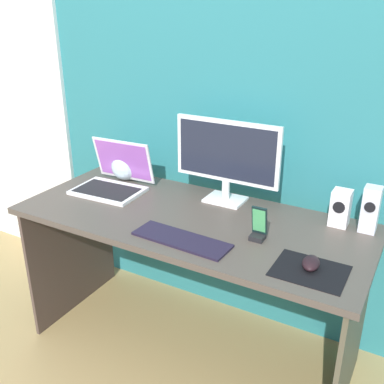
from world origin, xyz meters
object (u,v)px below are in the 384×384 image
(monitor, at_px, (227,157))
(phone_in_dock, at_px, (259,228))
(fishbowl, at_px, (126,166))
(keyboard_external, at_px, (181,240))
(mouse, at_px, (311,263))
(speaker_right, at_px, (370,209))
(laptop, at_px, (113,180))
(speaker_near_monitor, at_px, (340,208))

(monitor, xyz_separation_m, phone_in_dock, (0.27, -0.27, -0.17))
(monitor, relative_size, fishbowl, 3.33)
(keyboard_external, distance_m, mouse, 0.50)
(speaker_right, xyz_separation_m, laptop, (-1.18, -0.15, -0.05))
(keyboard_external, relative_size, phone_in_dock, 2.86)
(monitor, bearing_deg, phone_in_dock, -44.99)
(speaker_near_monitor, relative_size, mouse, 1.54)
(speaker_right, relative_size, laptop, 0.56)
(speaker_right, distance_m, speaker_near_monitor, 0.12)
(laptop, height_order, keyboard_external, laptop)
(laptop, relative_size, fishbowl, 2.26)
(speaker_right, distance_m, fishbowl, 1.21)
(speaker_right, bearing_deg, monitor, -179.07)
(fishbowl, relative_size, keyboard_external, 0.38)
(speaker_near_monitor, relative_size, phone_in_dock, 1.11)
(speaker_right, bearing_deg, phone_in_dock, -142.15)
(monitor, relative_size, mouse, 5.04)
(speaker_right, distance_m, phone_in_dock, 0.46)
(speaker_near_monitor, relative_size, laptop, 0.45)
(keyboard_external, bearing_deg, mouse, 8.44)
(keyboard_external, bearing_deg, laptop, 155.39)
(speaker_near_monitor, distance_m, phone_in_dock, 0.38)
(mouse, bearing_deg, speaker_near_monitor, 80.51)
(laptop, bearing_deg, fishbowl, 102.05)
(speaker_near_monitor, xyz_separation_m, fishbowl, (-1.10, -0.01, -0.01))
(monitor, distance_m, speaker_right, 0.65)
(fishbowl, bearing_deg, speaker_near_monitor, 0.49)
(mouse, bearing_deg, laptop, 159.15)
(monitor, relative_size, speaker_right, 2.61)
(keyboard_external, xyz_separation_m, mouse, (0.49, 0.05, 0.02))
(speaker_near_monitor, xyz_separation_m, phone_in_dock, (-0.25, -0.28, -0.03))
(keyboard_external, bearing_deg, speaker_near_monitor, 43.74)
(monitor, bearing_deg, fishbowl, 179.92)
(monitor, height_order, speaker_near_monitor, monitor)
(monitor, relative_size, speaker_near_monitor, 3.28)
(speaker_right, relative_size, fishbowl, 1.28)
(laptop, relative_size, keyboard_external, 0.86)
(speaker_near_monitor, bearing_deg, speaker_right, 0.06)
(monitor, xyz_separation_m, laptop, (-0.55, -0.14, -0.17))
(speaker_near_monitor, relative_size, fishbowl, 1.02)
(speaker_near_monitor, bearing_deg, phone_in_dock, -131.34)
(phone_in_dock, bearing_deg, laptop, 171.10)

